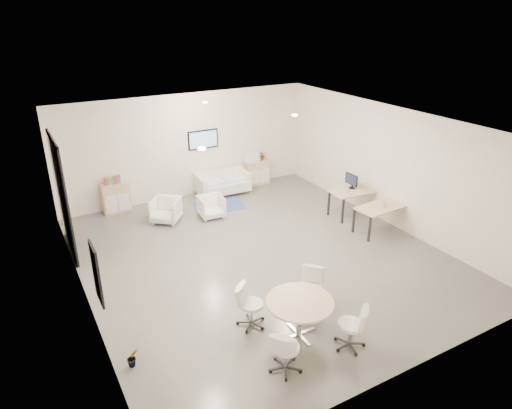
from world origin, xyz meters
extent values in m
cube|color=#615D58|center=(0.00, 0.00, -0.40)|extent=(8.00, 9.00, 0.80)
cube|color=white|center=(0.00, 0.00, 3.60)|extent=(8.00, 9.00, 0.80)
cube|color=white|center=(0.00, 4.90, 1.60)|extent=(8.00, 0.80, 3.20)
cube|color=white|center=(0.00, -4.90, 1.60)|extent=(8.00, 0.80, 3.20)
cube|color=white|center=(-4.40, 0.00, 1.60)|extent=(0.80, 9.00, 3.20)
cube|color=white|center=(4.40, 0.00, 1.60)|extent=(0.80, 9.00, 3.20)
cube|color=black|center=(-3.96, 2.50, 1.43)|extent=(0.02, 1.90, 2.85)
cube|color=black|center=(-3.94, 2.50, 2.81)|extent=(0.06, 1.90, 0.08)
cube|color=black|center=(-3.94, 1.59, 1.43)|extent=(0.06, 0.08, 2.85)
cube|color=black|center=(-3.94, 3.41, 1.43)|extent=(0.06, 0.08, 2.85)
cube|color=black|center=(-3.94, 2.65, 1.43)|extent=(0.06, 0.07, 2.85)
cube|color=#B2B2B7|center=(-3.90, 2.05, 1.05)|extent=(0.04, 0.60, 0.05)
cube|color=black|center=(-3.98, -1.60, 1.55)|extent=(0.04, 0.54, 1.04)
cube|color=white|center=(-3.95, -1.60, 1.55)|extent=(0.01, 0.46, 0.96)
cube|color=#D4483C|center=(-3.95, -1.60, 1.35)|extent=(0.01, 0.32, 0.30)
cube|color=black|center=(0.50, 4.46, 1.75)|extent=(0.98, 0.05, 0.58)
cube|color=#80B1DD|center=(0.50, 4.44, 1.75)|extent=(0.90, 0.01, 0.50)
cylinder|color=#FFEAC6|center=(-1.80, -1.00, 3.18)|extent=(0.14, 0.14, 0.03)
cylinder|color=#FFEAC6|center=(1.20, 0.50, 3.18)|extent=(0.14, 0.14, 0.03)
cylinder|color=#FFEAC6|center=(0.00, 3.00, 3.18)|extent=(0.14, 0.14, 0.03)
cube|color=#D6AF81|center=(-2.38, 4.28, 0.44)|extent=(0.78, 0.39, 0.87)
cube|color=white|center=(-2.56, 4.07, 0.35)|extent=(0.33, 0.02, 0.52)
cube|color=white|center=(-2.20, 4.07, 0.35)|extent=(0.33, 0.02, 0.52)
cube|color=#D6AF81|center=(2.30, 4.28, 0.42)|extent=(0.83, 0.39, 0.83)
cube|color=white|center=(2.11, 4.07, 0.33)|extent=(0.35, 0.02, 0.50)
cube|color=white|center=(2.49, 4.07, 0.33)|extent=(0.35, 0.02, 0.50)
cube|color=red|center=(-2.62, 4.28, 0.98)|extent=(0.04, 0.14, 0.22)
cube|color=#337FCC|center=(-2.56, 4.28, 0.98)|extent=(0.04, 0.14, 0.22)
cube|color=gold|center=(-2.50, 4.28, 0.98)|extent=(0.04, 0.14, 0.22)
cube|color=#4CB24C|center=(-2.45, 4.28, 0.98)|extent=(0.04, 0.14, 0.22)
cube|color=#CC6619|center=(-2.39, 4.28, 0.98)|extent=(0.04, 0.14, 0.22)
cube|color=purple|center=(-2.33, 4.28, 0.98)|extent=(0.04, 0.14, 0.22)
cube|color=#E54C7F|center=(-2.27, 4.28, 0.98)|extent=(0.04, 0.14, 0.22)
cube|color=teal|center=(-2.21, 4.28, 0.98)|extent=(0.04, 0.14, 0.22)
cube|color=white|center=(2.11, 4.28, 0.96)|extent=(0.44, 0.37, 0.25)
cube|color=white|center=(2.11, 4.28, 1.11)|extent=(0.33, 0.28, 0.05)
cube|color=white|center=(0.93, 4.03, 0.26)|extent=(1.69, 0.90, 0.31)
cube|color=white|center=(0.93, 4.36, 0.57)|extent=(1.66, 0.26, 0.31)
cube|color=white|center=(0.18, 4.03, 0.41)|extent=(0.18, 0.83, 0.62)
cube|color=white|center=(1.69, 4.03, 0.41)|extent=(0.18, 0.83, 0.62)
cube|color=navy|center=(0.38, 3.18, 0.01)|extent=(1.59, 1.18, 0.01)
imported|color=white|center=(-1.34, 2.94, 0.38)|extent=(1.00, 0.99, 0.75)
imported|color=white|center=(-0.12, 2.60, 0.34)|extent=(0.72, 0.68, 0.69)
cube|color=#D6AF81|center=(3.53, 0.74, 0.74)|extent=(1.50, 0.82, 0.04)
cube|color=black|center=(2.86, 0.43, 0.36)|extent=(0.05, 0.05, 0.72)
cube|color=black|center=(4.20, 0.43, 0.36)|extent=(0.05, 0.05, 0.72)
cube|color=black|center=(2.86, 1.05, 0.36)|extent=(0.05, 0.05, 0.72)
cube|color=black|center=(4.20, 1.05, 0.36)|extent=(0.05, 0.05, 0.72)
cube|color=#D6AF81|center=(3.41, -0.45, 0.72)|extent=(1.47, 0.83, 0.04)
cube|color=black|center=(2.75, -0.75, 0.35)|extent=(0.05, 0.05, 0.70)
cube|color=black|center=(4.07, -0.75, 0.35)|extent=(0.05, 0.05, 0.70)
cube|color=black|center=(2.75, -0.14, 0.35)|extent=(0.05, 0.05, 0.70)
cube|color=black|center=(4.07, -0.14, 0.35)|extent=(0.05, 0.05, 0.70)
cylinder|color=black|center=(3.53, 0.89, 0.77)|extent=(0.20, 0.20, 0.02)
cube|color=black|center=(3.53, 0.89, 0.89)|extent=(0.04, 0.03, 0.24)
cube|color=black|center=(3.48, 0.89, 1.04)|extent=(0.03, 0.50, 0.32)
cylinder|color=#D6AF81|center=(-0.85, -2.89, 0.72)|extent=(1.22, 1.22, 0.04)
cylinder|color=#B2B2B7|center=(-0.85, -2.89, 0.35)|extent=(0.10, 0.10, 0.70)
cube|color=#B2B2B7|center=(-0.85, -2.89, 0.01)|extent=(0.71, 0.06, 0.03)
cube|color=#B2B2B7|center=(-0.85, -2.89, 0.01)|extent=(0.06, 0.71, 0.03)
imported|color=#3F7F3F|center=(2.55, 4.29, 0.94)|extent=(0.29, 0.32, 0.22)
imported|color=#3F7F3F|center=(-3.70, -2.18, 0.08)|extent=(0.19, 0.35, 0.15)
imported|color=white|center=(3.41, -0.52, 0.80)|extent=(0.15, 0.14, 0.12)
camera|label=1|loc=(-4.81, -8.35, 5.49)|focal=32.00mm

